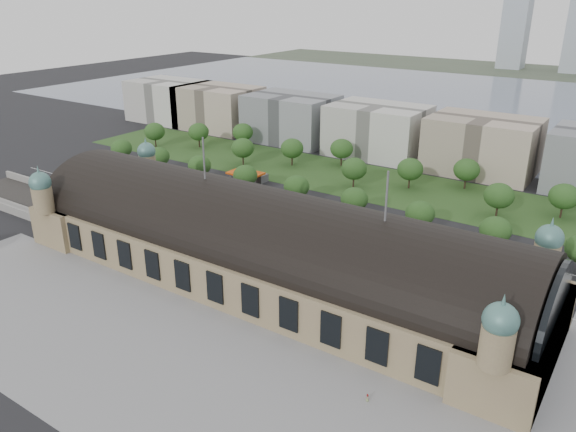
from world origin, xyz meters
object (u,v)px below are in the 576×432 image
Objects in this scene: petrol_station at (253,176)px; traffic_car_1 at (186,183)px; traffic_car_2 at (199,198)px; bus_mid at (297,235)px; traffic_car_6 at (562,302)px; parked_car_2 at (164,209)px; traffic_car_0 at (81,170)px; parked_car_4 at (226,227)px; parked_car_1 at (198,214)px; pedestrian_0 at (367,398)px; parked_car_3 at (227,222)px; parked_car_5 at (197,218)px; bus_west at (332,244)px; bus_east at (373,248)px; traffic_car_3 at (296,219)px; parked_car_6 at (218,219)px; parked_car_0 at (171,211)px; traffic_car_4 at (293,233)px.

petrol_station is 3.32× the size of traffic_car_1.
traffic_car_2 is 0.39× the size of bus_mid.
traffic_car_6 is 132.36m from parked_car_2.
bus_mid reaches higher than traffic_car_0.
parked_car_4 reaches higher than traffic_car_0.
pedestrian_0 is (93.87, -53.71, 0.20)m from parked_car_1.
traffic_car_0 is at bearing -93.24° from traffic_car_6.
pedestrian_0 is (107.15, -50.23, 0.01)m from parked_car_2.
parked_car_3 reaches higher than traffic_car_1.
traffic_car_6 is at bearing -87.62° from bus_mid.
parked_car_5 is 0.41× the size of bus_mid.
bus_west is (40.15, 2.76, 1.12)m from parked_car_3.
bus_east reaches higher than parked_car_4.
traffic_car_1 is 2.52× the size of pedestrian_0.
traffic_car_3 is at bearing 94.56° from parked_car_5.
parked_car_0 is at bearing -99.13° from parked_car_6.
petrol_station reaches higher than parked_car_4.
traffic_car_6 is 105.41m from parked_car_3.
parked_car_1 is (-37.40, -4.70, -0.09)m from traffic_car_4.
traffic_car_2 is at bearing -142.53° from parked_car_6.
parked_car_6 is at bearing -120.03° from parked_car_3.
traffic_car_2 is at bearing -164.50° from parked_car_1.
parked_car_2 is 118.34m from pedestrian_0.
parked_car_6 reaches higher than parked_car_5.
parked_car_2 is 0.48× the size of bus_east.
petrol_station reaches higher than parked_car_2.
traffic_car_3 is at bearing 108.93° from parked_car_4.
parked_car_5 is (-13.33, 0.35, -0.06)m from parked_car_4.
petrol_station is at bearing 50.24° from bus_mid.
traffic_car_1 is 0.78× the size of traffic_car_6.
bus_west is at bearing 93.84° from traffic_car_0.
parked_car_2 is 1.24× the size of parked_car_4.
parked_car_3 is at bearing -88.50° from traffic_car_6.
bus_east reaches higher than pedestrian_0.
traffic_car_1 is at bearing 83.97° from traffic_car_3.
traffic_car_4 is 24.40m from parked_car_3.
bus_west is at bearing -32.41° from petrol_station.
parked_car_4 reaches higher than parked_car_5.
parked_car_0 reaches higher than parked_car_6.
traffic_car_3 is at bearing 64.47° from bus_west.
parked_car_4 is 13.33m from parked_car_5.
traffic_car_3 is at bearing 78.23° from parked_car_0.
parked_car_4 reaches higher than parked_car_3.
traffic_car_0 is 95.65m from parked_car_4.
parked_car_3 is (26.79, 3.24, -0.08)m from parked_car_2.
pedestrian_0 is at bearing -137.28° from bus_mid.
parked_car_6 reaches higher than traffic_car_0.
parked_car_6 is (-6.74, 4.00, -0.01)m from parked_car_4.
bus_mid reaches higher than traffic_car_2.
parked_car_4 is at bearing 59.02° from parked_car_5.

